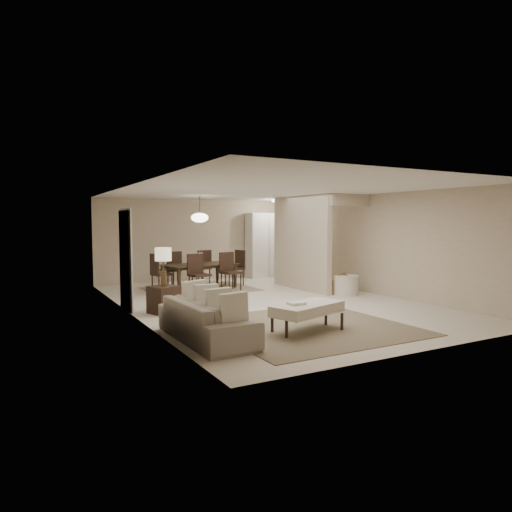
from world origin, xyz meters
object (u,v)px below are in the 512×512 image
pantry_cabinet (265,245)px  side_table (164,300)px  round_pouf (346,285)px  ottoman_bench (308,309)px  dining_table (200,277)px  wicker_basket (341,287)px  sofa (206,320)px

pantry_cabinet → side_table: size_ratio=3.88×
pantry_cabinet → round_pouf: pantry_cabinet is taller
side_table → pantry_cabinet: bearing=42.2°
ottoman_bench → dining_table: (0.23, 5.33, -0.04)m
dining_table → side_table: bearing=-134.1°
ottoman_bench → wicker_basket: ottoman_bench is taller
round_pouf → dining_table: (-2.80, 2.66, 0.10)m
pantry_cabinet → wicker_basket: size_ratio=4.95×
pantry_cabinet → side_table: 6.46m
dining_table → sofa: bearing=-120.5°
side_table → dining_table: size_ratio=0.28×
ottoman_bench → side_table: side_table is taller
ottoman_bench → side_table: size_ratio=2.64×
sofa → dining_table: bearing=-22.2°
side_table → sofa: bearing=-91.2°
sofa → side_table: sofa is taller
side_table → ottoman_bench: bearing=-58.4°
pantry_cabinet → round_pouf: (-0.11, -4.25, -0.81)m
pantry_cabinet → sofa: pantry_cabinet is taller
round_pouf → wicker_basket: (-0.07, 0.10, -0.06)m
round_pouf → dining_table: size_ratio=0.32×
ottoman_bench → wicker_basket: 4.05m
ottoman_bench → side_table: (-1.61, 2.62, -0.11)m
ottoman_bench → dining_table: bearing=69.3°
ottoman_bench → pantry_cabinet: bearing=47.4°
side_table → wicker_basket: 4.57m
dining_table → wicker_basket: bearing=-53.1°
ottoman_bench → dining_table: 5.33m
pantry_cabinet → ottoman_bench: size_ratio=1.47×
sofa → ottoman_bench: bearing=-101.8°
pantry_cabinet → sofa: 8.21m
pantry_cabinet → dining_table: pantry_cabinet is taller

